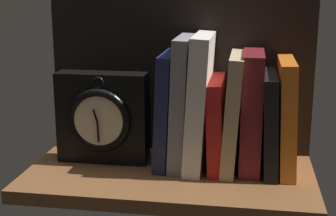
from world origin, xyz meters
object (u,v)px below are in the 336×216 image
at_px(book_maroon_dawkins, 251,111).
at_px(book_orange_pandolfini, 286,116).
at_px(book_tan_shortstories, 233,112).
at_px(framed_clock, 102,118).
at_px(book_navy_bierce, 167,109).
at_px(book_black_skeptic, 270,122).
at_px(book_white_catcher, 199,101).
at_px(book_red_requiem, 217,123).
at_px(book_gray_chess, 182,102).

bearing_deg(book_maroon_dawkins, book_orange_pandolfini, 0.00).
distance_m(book_tan_shortstories, framed_clock, 0.26).
distance_m(book_navy_bierce, book_black_skeptic, 0.20).
bearing_deg(book_tan_shortstories, book_white_catcher, 180.00).
height_order(book_black_skeptic, book_orange_pandolfini, book_orange_pandolfini).
xyz_separation_m(book_orange_pandolfini, framed_clock, (-0.36, -0.01, -0.02)).
distance_m(book_orange_pandolfini, framed_clock, 0.36).
height_order(book_red_requiem, book_maroon_dawkins, book_maroon_dawkins).
distance_m(book_red_requiem, book_black_skeptic, 0.10).
height_order(book_red_requiem, book_orange_pandolfini, book_orange_pandolfini).
height_order(book_gray_chess, book_orange_pandolfini, book_gray_chess).
xyz_separation_m(book_black_skeptic, book_orange_pandolfini, (0.03, 0.00, 0.01)).
relative_size(book_red_requiem, book_orange_pandolfini, 0.82).
distance_m(book_white_catcher, framed_clock, 0.20).
bearing_deg(book_maroon_dawkins, book_black_skeptic, 0.00).
height_order(book_red_requiem, book_black_skeptic, book_black_skeptic).
bearing_deg(book_gray_chess, book_black_skeptic, 0.00).
distance_m(book_gray_chess, book_red_requiem, 0.08).
xyz_separation_m(book_gray_chess, book_maroon_dawkins, (0.13, 0.00, -0.01)).
bearing_deg(book_black_skeptic, book_maroon_dawkins, 180.00).
distance_m(book_white_catcher, book_orange_pandolfini, 0.17).
xyz_separation_m(book_navy_bierce, book_red_requiem, (0.10, 0.00, -0.02)).
bearing_deg(book_red_requiem, book_white_catcher, 180.00).
xyz_separation_m(book_black_skeptic, framed_clock, (-0.33, -0.01, -0.00)).
height_order(book_navy_bierce, book_orange_pandolfini, book_navy_bierce).
bearing_deg(book_maroon_dawkins, framed_clock, -177.69).
relative_size(book_gray_chess, book_black_skeptic, 1.35).
distance_m(book_black_skeptic, book_orange_pandolfini, 0.03).
bearing_deg(book_maroon_dawkins, book_gray_chess, 180.00).
height_order(book_navy_bierce, book_tan_shortstories, same).
relative_size(book_red_requiem, book_maroon_dawkins, 0.77).
relative_size(book_white_catcher, framed_clock, 1.43).
xyz_separation_m(book_gray_chess, book_orange_pandolfini, (0.20, 0.00, -0.02)).
distance_m(book_tan_shortstories, book_black_skeptic, 0.07).
xyz_separation_m(book_gray_chess, book_red_requiem, (0.07, 0.00, -0.04)).
xyz_separation_m(book_maroon_dawkins, framed_clock, (-0.29, -0.01, -0.02)).
distance_m(book_red_requiem, book_orange_pandolfini, 0.13).
xyz_separation_m(book_white_catcher, book_tan_shortstories, (0.06, 0.00, -0.02)).
distance_m(book_black_skeptic, framed_clock, 0.33).
height_order(book_red_requiem, book_tan_shortstories, book_tan_shortstories).
bearing_deg(book_black_skeptic, framed_clock, -177.94).
height_order(book_gray_chess, framed_clock, book_gray_chess).
xyz_separation_m(book_white_catcher, book_orange_pandolfini, (0.17, 0.00, -0.02)).
distance_m(book_navy_bierce, book_maroon_dawkins, 0.16).
height_order(book_maroon_dawkins, book_black_skeptic, book_maroon_dawkins).
xyz_separation_m(book_red_requiem, book_black_skeptic, (0.10, 0.00, 0.01)).
distance_m(book_white_catcher, book_tan_shortstories, 0.07).
bearing_deg(book_white_catcher, framed_clock, -176.50).
bearing_deg(book_tan_shortstories, book_black_skeptic, 0.00).
height_order(book_tan_shortstories, book_maroon_dawkins, book_maroon_dawkins).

